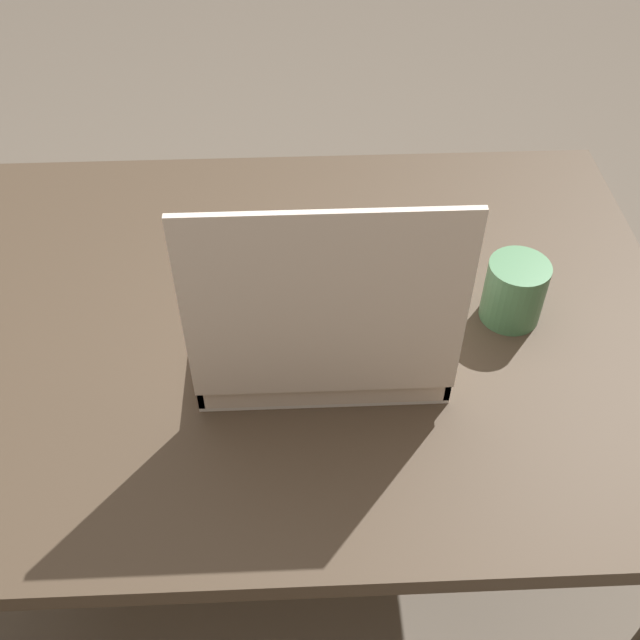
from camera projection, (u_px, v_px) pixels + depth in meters
The scene contains 4 objects.
ground_plane at pixel (294, 548), 1.60m from camera, with size 8.00×8.00×0.00m, color #6B6054.
dining_table at pixel (285, 358), 1.16m from camera, with size 1.16×0.83×0.71m.
donut_box at pixel (324, 320), 1.00m from camera, with size 0.33×0.29×0.32m.
coffee_mug at pixel (515, 290), 1.06m from camera, with size 0.09×0.09×0.10m.
Camera 1 is at (-0.02, 0.78, 1.48)m, focal length 42.00 mm.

